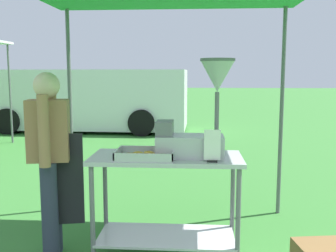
% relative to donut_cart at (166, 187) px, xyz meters
% --- Properties ---
extents(ground_plane, '(70.00, 70.00, 0.00)m').
position_rel_donut_cart_xyz_m(ground_plane, '(-0.18, 4.71, -0.64)').
color(ground_plane, '#33702D').
extents(donut_cart, '(1.27, 0.57, 0.91)m').
position_rel_donut_cart_xyz_m(donut_cart, '(0.00, 0.00, 0.00)').
color(donut_cart, '#B7B7BC').
rests_on(donut_cart, ground).
extents(donut_tray, '(0.48, 0.34, 0.07)m').
position_rel_donut_cart_xyz_m(donut_tray, '(-0.16, -0.10, 0.29)').
color(donut_tray, '#B7B7BC').
rests_on(donut_tray, donut_cart).
extents(donut_fryer, '(0.64, 0.28, 0.81)m').
position_rel_donut_cart_xyz_m(donut_fryer, '(0.27, -0.01, 0.60)').
color(donut_fryer, '#B7B7BC').
rests_on(donut_fryer, donut_cart).
extents(menu_sign, '(0.13, 0.05, 0.26)m').
position_rel_donut_cart_xyz_m(menu_sign, '(0.38, -0.20, 0.38)').
color(menu_sign, black).
rests_on(menu_sign, donut_cart).
extents(vendor, '(0.47, 0.54, 1.61)m').
position_rel_donut_cart_xyz_m(vendor, '(-0.99, -0.04, 0.27)').
color(vendor, '#2D3347').
rests_on(vendor, ground).
extents(van_white, '(5.78, 2.18, 1.69)m').
position_rel_donut_cart_xyz_m(van_white, '(-2.90, 7.58, 0.24)').
color(van_white, white).
rests_on(van_white, ground).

